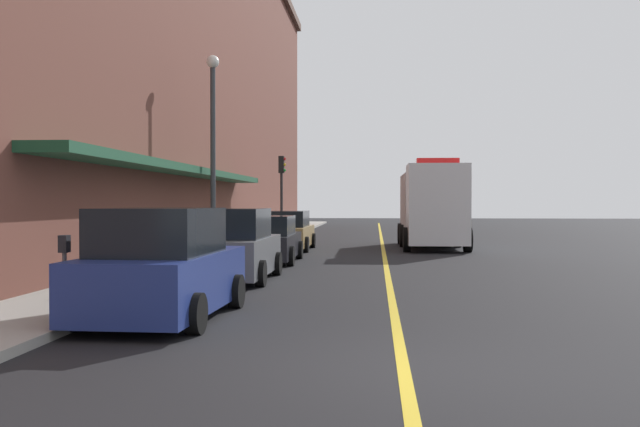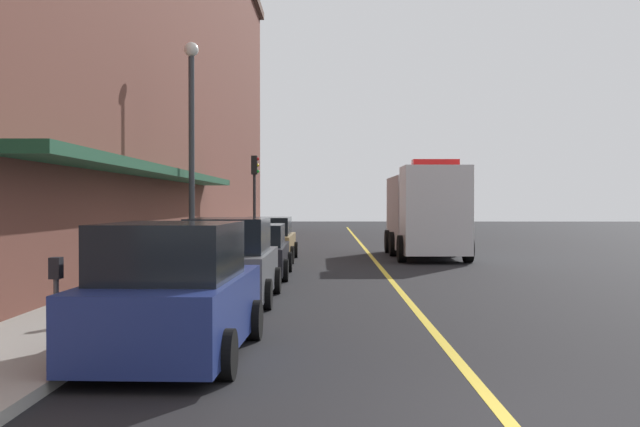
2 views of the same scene
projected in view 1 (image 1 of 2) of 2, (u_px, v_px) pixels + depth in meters
The scene contains 14 objects.
ground_plane at pixel (382, 245), 33.53m from camera, with size 112.00×112.00×0.00m, color black.
sidewalk_left at pixel (252, 243), 34.01m from camera, with size 2.40×70.00×0.15m, color #9E9B93.
lane_center_stripe at pixel (382, 245), 33.53m from camera, with size 0.16×70.00×0.01m, color gold.
brick_building_left at pixel (106, 52), 33.37m from camera, with size 12.13×64.00×18.06m.
parked_car_0 at pixel (162, 268), 12.26m from camera, with size 2.24×4.47×1.91m.
parked_car_1 at pixel (233, 247), 18.33m from camera, with size 2.07×4.38×1.85m.
parked_car_2 at pixel (269, 240), 23.90m from camera, with size 1.99×4.74×1.56m.
parked_car_3 at pixel (287, 232), 30.03m from camera, with size 2.12×4.84×1.65m.
box_truck at pixel (431, 207), 31.44m from camera, with size 2.79×7.61×3.77m.
parking_meter_0 at pixel (240, 228), 26.66m from camera, with size 0.14×0.18×1.33m.
parking_meter_1 at pixel (64, 261), 11.55m from camera, with size 0.14×0.18×1.33m.
parking_meter_2 at pixel (141, 247), 15.35m from camera, with size 0.14×0.18×1.33m.
street_lamp_left at pixel (213, 133), 24.75m from camera, with size 0.44×0.44×6.94m.
traffic_light_near at pixel (282, 181), 37.91m from camera, with size 0.38×0.36×4.30m.
Camera 1 is at (-0.34, -8.63, 2.01)m, focal length 40.21 mm.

